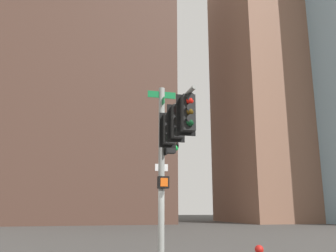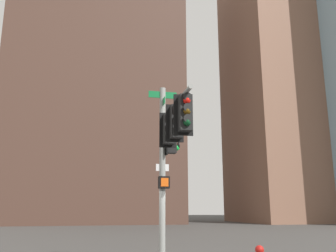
# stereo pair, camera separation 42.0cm
# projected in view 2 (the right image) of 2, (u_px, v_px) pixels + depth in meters

# --- Properties ---
(signal_pole_assembly) EXTENTS (1.13, 4.04, 6.18)m
(signal_pole_assembly) POSITION_uv_depth(u_px,v_px,m) (171.00, 140.00, 11.59)
(signal_pole_assembly) COLOR gray
(signal_pole_assembly) RESTS_ON ground_plane
(building_brick_nearside) EXTENTS (23.76, 16.47, 40.61)m
(building_brick_nearside) POSITION_uv_depth(u_px,v_px,m) (96.00, 84.00, 54.44)
(building_brick_nearside) COLOR #4C3328
(building_brick_nearside) RESTS_ON ground_plane
(building_brick_midblock) EXTENTS (18.53, 15.02, 40.78)m
(building_brick_midblock) POSITION_uv_depth(u_px,v_px,m) (292.00, 90.00, 57.61)
(building_brick_midblock) COLOR #845B47
(building_brick_midblock) RESTS_ON ground_plane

